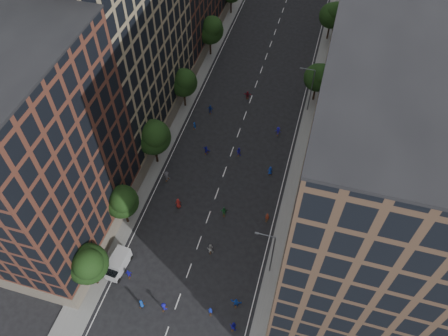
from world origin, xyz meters
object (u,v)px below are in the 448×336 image
Objects in this scene: streetlamp_near at (271,252)px; skater_0 at (141,304)px; cargo_van at (118,263)px; skater_1 at (210,311)px; streetlamp_far at (310,88)px; skater_2 at (233,326)px.

skater_0 is (-14.60, -9.33, -4.40)m from streetlamp_near.
cargo_van is 6.58m from skater_0.
streetlamp_near is at bearing -141.40° from skater_1.
cargo_van is 2.95× the size of skater_0.
streetlamp_far is 5.88× the size of skater_0.
streetlamp_far reaches higher than skater_2.
cargo_van is at bearing -25.78° from skater_1.
skater_0 is 0.98× the size of skater_1.
cargo_van reaches higher than skater_0.
streetlamp_near is 33.00m from streetlamp_far.
skater_2 is (-2.50, -41.93, -4.26)m from streetlamp_far.
streetlamp_near is at bearing 19.14° from cargo_van.
cargo_van is 17.58m from skater_2.
skater_0 is 8.93m from skater_1.
streetlamp_near is 5.79× the size of skater_1.
streetlamp_far is at bearing 67.20° from cargo_van.
skater_2 is (3.30, -1.10, 0.13)m from skater_1.
streetlamp_far is 44.99m from skater_0.
skater_1 is 3.48m from skater_2.
skater_0 is (-14.60, -42.33, -4.40)m from streetlamp_far.
streetlamp_near is 10.20m from skater_2.
cargo_van is 14.13m from skater_1.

